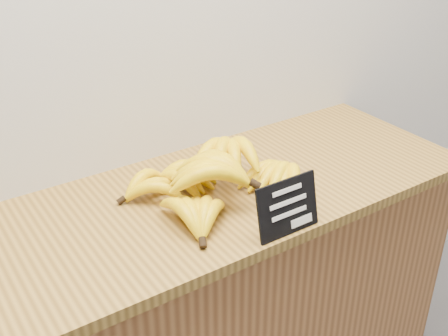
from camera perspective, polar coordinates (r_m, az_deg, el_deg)
counter at (r=1.74m, az=-0.95°, el=-16.04°), size 1.37×0.50×0.90m
counter_top at (r=1.45m, az=-1.10°, el=-2.86°), size 1.41×0.54×0.03m
chalkboard_sign at (r=1.26m, az=6.51°, el=-3.97°), size 0.16×0.04×0.13m
banana_pile at (r=1.39m, az=-1.05°, el=-1.02°), size 0.49×0.36×0.13m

